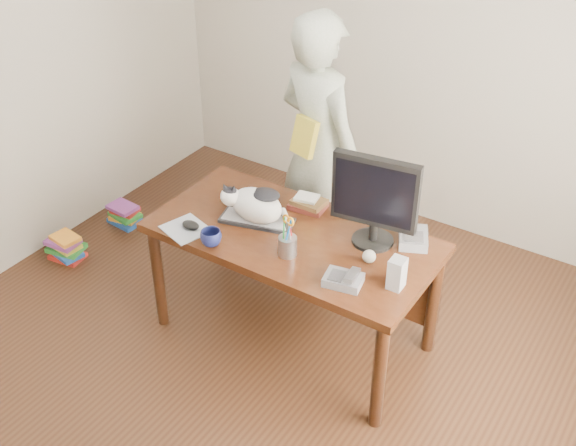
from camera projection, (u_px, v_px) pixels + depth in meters
The scene contains 18 objects.
room at pixel (222, 188), 3.25m from camera, with size 4.50×4.50×4.50m.
desk at pixel (300, 248), 4.14m from camera, with size 1.60×0.80×0.75m.
keyboard at pixel (257, 220), 4.09m from camera, with size 0.44×0.26×0.03m.
cat at pixel (254, 204), 4.03m from camera, with size 0.40×0.28×0.23m.
monitor at pixel (375, 197), 3.76m from camera, with size 0.47×0.26×0.53m.
pen_cup at pixel (288, 244), 3.80m from camera, with size 0.12×0.12×0.25m.
mousepad at pixel (186, 229), 4.04m from camera, with size 0.29×0.28×0.01m.
mouse at pixel (191, 225), 4.03m from camera, with size 0.12×0.10×0.04m.
coffee_mug at pixel (211, 238), 3.89m from camera, with size 0.12×0.12×0.09m, color #0D1137.
phone at pixel (344, 279), 3.62m from camera, with size 0.21×0.19×0.09m.
speaker at pixel (397, 273), 3.57m from camera, with size 0.08×0.09×0.17m.
baseball at pixel (369, 256), 3.77m from camera, with size 0.07×0.07×0.07m.
book_stack at pixel (308, 203), 4.20m from camera, with size 0.22×0.17×0.08m.
calculator at pixel (413, 238), 3.92m from camera, with size 0.22×0.25×0.06m.
person at pixel (319, 149), 4.53m from camera, with size 0.65×0.43×1.78m, color silver.
held_book at pixel (305, 137), 4.32m from camera, with size 0.19×0.14×0.23m.
book_pile_a at pixel (66, 248), 5.02m from camera, with size 0.27×0.22×0.18m.
book_pile_b at pixel (125, 214), 5.40m from camera, with size 0.26×0.20×0.15m.
Camera 1 is at (1.77, -2.17, 3.03)m, focal length 45.00 mm.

